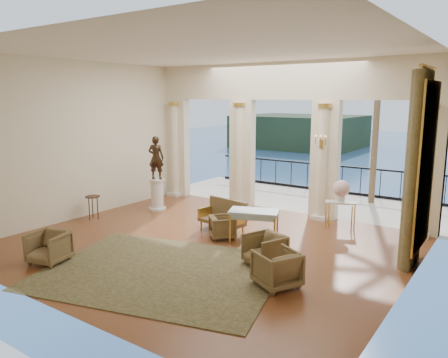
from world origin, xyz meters
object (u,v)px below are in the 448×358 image
Objects in this scene: armchair_a at (49,246)px; statue at (156,158)px; armchair_b at (265,248)px; side_table at (93,199)px; game_table at (254,214)px; armchair_d at (223,226)px; armchair_c at (277,267)px; pedestal at (157,195)px; settee at (224,216)px; console_table at (340,206)px.

statue is at bearing 90.71° from armchair_a.
side_table is at bearing -160.90° from armchair_b.
armchair_a is at bearing -54.48° from side_table.
side_table is (-4.88, -0.86, -0.13)m from game_table.
armchair_d is at bearing 45.09° from armchair_a.
armchair_c is 6.55m from statue.
side_table is at bearing 44.66° from statue.
armchair_d is at bearing 137.91° from statue.
armchair_b is 0.76× the size of pedestal.
side_table is (-4.05, -0.73, 0.28)m from armchair_d.
pedestal reaches higher than armchair_d.
statue reaches higher than armchair_d.
pedestal is at bearing 145.57° from game_table.
statue is at bearing 178.86° from armchair_b.
armchair_a is 4.75m from pedestal.
armchair_b is 1.08× the size of side_table.
game_table is 0.99× the size of statue.
settee is 1.20m from game_table.
armchair_c is 0.78× the size of pedestal.
console_table reaches higher than side_table.
game_table is 4.24m from pedestal.
armchair_c is at bearing -172.15° from armchair_d.
settee is at bearing 51.39° from armchair_a.
statue is 2.27m from side_table.
armchair_c reaches higher than armchair_b.
armchair_b is 0.55× the size of settee.
game_table is (-1.62, 1.89, 0.34)m from armchair_c.
pedestal is 5.58m from console_table.
armchair_c is 1.23× the size of armchair_d.
pedestal reaches higher than game_table.
pedestal reaches higher than armchair_a.
armchair_c is at bearing -106.33° from console_table.
armchair_a is 4.85m from armchair_c.
settee reaches higher than side_table.
armchair_d is at bearing 172.30° from armchair_b.
armchair_c reaches higher than console_table.
settee is 3.08m from pedestal.
settee is 1.00× the size of statue.
console_table is (-0.30, 4.14, 0.24)m from armchair_c.
statue reaches higher than armchair_a.
armchair_a reaches higher than armchair_b.
game_table reaches higher than armchair_a.
pedestal reaches higher than console_table.
armchair_b is 1.49m from game_table.
settee is at bearing 144.31° from statue.
armchair_c is 3.52m from settee.
settee is at bearing -12.54° from pedestal.
settee reaches higher than armchair_d.
side_table is (-6.20, -3.11, -0.04)m from console_table.
pedestal is at bearing 175.45° from settee.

